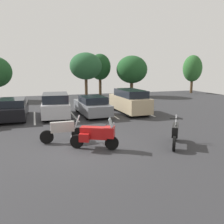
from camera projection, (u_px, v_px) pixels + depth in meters
ground at (88, 150)px, 10.85m from camera, size 44.00×44.00×0.10m
motorcycle_touring at (96, 135)px, 10.67m from camera, size 2.06×1.31×1.44m
motorcycle_second at (63, 130)px, 11.72m from camera, size 2.19×0.62×1.31m
motorcycle_third at (175, 134)px, 11.17m from camera, size 1.36×1.88×1.33m
parking_stripes at (35, 118)px, 17.44m from camera, size 17.34×4.72×0.01m
car_black at (13, 109)px, 17.07m from camera, size 1.93×4.82×1.48m
car_silver at (56, 105)px, 17.63m from camera, size 2.25×4.60×1.76m
car_grey at (92, 106)px, 18.33m from camera, size 2.06×4.81×1.49m
car_tan at (130, 101)px, 19.13m from camera, size 1.91×4.85×1.90m
tree_rear at (100, 67)px, 30.73m from camera, size 2.75×2.75×5.35m
tree_far_right at (86, 66)px, 26.40m from camera, size 3.57×3.57×5.25m
tree_right at (132, 70)px, 29.89m from camera, size 3.87×3.87×5.09m
tree_center at (192, 69)px, 33.77m from camera, size 2.66×2.66×5.34m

